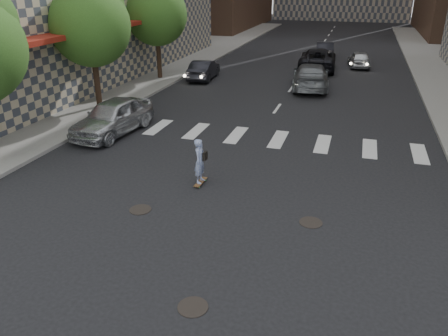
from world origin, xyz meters
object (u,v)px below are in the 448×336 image
object	(u,v)px
tree_c	(158,11)
skateboarder	(200,161)
tree_b	(92,22)
traffic_car_d	(359,59)
traffic_car_b	(311,76)
silver_sedan	(113,117)
traffic_car_e	(325,50)
traffic_car_c	(318,59)
traffic_car_a	(204,70)

from	to	relation	value
tree_c	skateboarder	bearing A→B (deg)	-60.96
tree_b	traffic_car_d	bearing A→B (deg)	51.22
tree_b	skateboarder	xyz separation A→B (m)	(8.65, -7.58, -3.76)
tree_c	traffic_car_b	xyz separation A→B (m)	(10.63, 0.26, -3.83)
silver_sedan	traffic_car_e	size ratio (longest dim) A/B	1.13
tree_c	traffic_car_d	world-z (taller)	tree_c
tree_b	tree_c	xyz separation A→B (m)	(0.00, 8.00, 0.00)
skateboarder	traffic_car_b	xyz separation A→B (m)	(1.98, 15.84, -0.08)
traffic_car_c	traffic_car_e	xyz separation A→B (m)	(-0.00, 6.00, -0.12)
silver_sedan	traffic_car_d	distance (m)	23.08
traffic_car_a	traffic_car_b	size ratio (longest dim) A/B	0.74
tree_b	traffic_car_e	distance (m)	23.64
tree_b	traffic_car_c	distance (m)	18.54
traffic_car_a	traffic_car_c	bearing A→B (deg)	-146.06
traffic_car_a	traffic_car_c	world-z (taller)	traffic_car_c
traffic_car_c	traffic_car_e	bearing A→B (deg)	-93.12
tree_b	skateboarder	size ratio (longest dim) A/B	3.88
skateboarder	silver_sedan	world-z (taller)	skateboarder
tree_b	traffic_car_a	bearing A→B (deg)	71.57
tree_b	silver_sedan	world-z (taller)	tree_b
traffic_car_b	traffic_car_d	bearing A→B (deg)	-115.24
traffic_car_d	tree_b	bearing A→B (deg)	43.69
tree_b	silver_sedan	distance (m)	5.99
traffic_car_b	traffic_car_c	size ratio (longest dim) A/B	0.95
traffic_car_a	traffic_car_d	bearing A→B (deg)	-147.87
traffic_car_b	traffic_car_c	bearing A→B (deg)	-94.49
tree_c	traffic_car_c	bearing A→B (deg)	33.42
silver_sedan	traffic_car_c	world-z (taller)	traffic_car_c
traffic_car_a	traffic_car_e	bearing A→B (deg)	-126.74
traffic_car_e	tree_c	bearing A→B (deg)	45.53
traffic_car_b	silver_sedan	bearing A→B (deg)	50.28
traffic_car_b	traffic_car_e	xyz separation A→B (m)	(-0.23, 12.60, -0.11)
skateboarder	traffic_car_c	bearing A→B (deg)	87.50
traffic_car_a	traffic_car_c	size ratio (longest dim) A/B	0.70
traffic_car_d	traffic_car_e	xyz separation A→B (m)	(-3.15, 4.00, 0.04)
silver_sedan	traffic_car_e	distance (m)	25.59
traffic_car_e	skateboarder	bearing A→B (deg)	80.97
traffic_car_c	tree_b	bearing A→B (deg)	51.89
tree_c	traffic_car_a	bearing A→B (deg)	16.29
traffic_car_b	traffic_car_e	size ratio (longest dim) A/B	1.32
silver_sedan	traffic_car_a	size ratio (longest dim) A/B	1.16
silver_sedan	traffic_car_d	bearing A→B (deg)	68.41
silver_sedan	traffic_car_a	world-z (taller)	silver_sedan
tree_b	traffic_car_d	distance (m)	22.00
silver_sedan	traffic_car_c	size ratio (longest dim) A/B	0.81
skateboarder	traffic_car_a	bearing A→B (deg)	111.05
traffic_car_a	traffic_car_c	xyz separation A→B (m)	(7.45, 6.00, 0.14)
silver_sedan	traffic_car_e	xyz separation A→B (m)	(7.53, 24.46, -0.12)
traffic_car_c	traffic_car_d	bearing A→B (deg)	-150.72
tree_b	traffic_car_d	size ratio (longest dim) A/B	1.71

